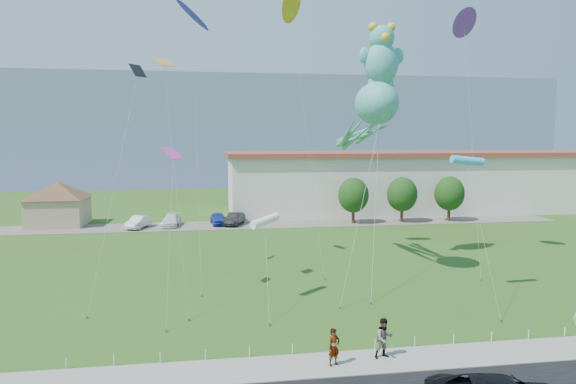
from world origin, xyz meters
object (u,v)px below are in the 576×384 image
at_px(pedestrian_right, 384,338).
at_px(parked_car_blue, 218,219).
at_px(pavilion, 58,200).
at_px(warehouse, 444,180).
at_px(octopus_kite, 370,116).
at_px(teddy_bear_kite, 381,58).
at_px(parked_car_white, 171,220).
at_px(parked_car_silver, 138,222).
at_px(parked_car_black, 235,219).
at_px(pedestrian_left, 334,347).

relative_size(pedestrian_right, parked_car_blue, 0.45).
height_order(pavilion, warehouse, warehouse).
bearing_deg(pavilion, octopus_kite, -41.83).
distance_m(parked_car_blue, teddy_bear_kite, 28.50).
bearing_deg(teddy_bear_kite, pedestrian_right, -107.74).
relative_size(pavilion, parked_car_white, 2.06).
bearing_deg(octopus_kite, parked_car_blue, 114.41).
bearing_deg(parked_car_silver, warehouse, 31.34).
bearing_deg(parked_car_black, parked_car_blue, -176.81).
bearing_deg(pavilion, parked_car_white, -11.84).
relative_size(pavilion, parked_car_silver, 2.22).
bearing_deg(parked_car_blue, parked_car_white, 176.37).
height_order(pedestrian_left, teddy_bear_kite, teddy_bear_kite).
bearing_deg(octopus_kite, parked_car_white, 124.66).
height_order(pavilion, parked_car_blue, pavilion).
relative_size(pedestrian_right, teddy_bear_kite, 0.10).
distance_m(pedestrian_right, parked_car_blue, 38.65).
relative_size(parked_car_silver, parked_car_white, 0.93).
height_order(pavilion, parked_car_silver, pavilion).
relative_size(warehouse, octopus_kite, 4.38).
height_order(pavilion, parked_car_black, pavilion).
height_order(pavilion, octopus_kite, octopus_kite).
relative_size(warehouse, pedestrian_right, 33.25).
xyz_separation_m(pedestrian_right, parked_car_blue, (-6.77, 38.05, -0.27)).
bearing_deg(pedestrian_left, pedestrian_right, -15.23).
relative_size(parked_car_blue, teddy_bear_kite, 0.21).
height_order(parked_car_silver, parked_car_white, parked_car_silver).
xyz_separation_m(parked_car_silver, octopus_kite, (19.51, -22.35, 10.89)).
relative_size(pedestrian_right, parked_car_black, 0.44).
height_order(parked_car_blue, parked_car_black, same).
distance_m(pedestrian_left, parked_car_silver, 39.68).
height_order(parked_car_white, parked_car_blue, parked_car_blue).
bearing_deg(teddy_bear_kite, parked_car_white, 131.31).
xyz_separation_m(warehouse, pedestrian_left, (-27.42, -46.92, -3.19)).
distance_m(pavilion, octopus_kite, 39.70).
height_order(parked_car_white, octopus_kite, octopus_kite).
bearing_deg(octopus_kite, parked_car_black, 110.99).
distance_m(warehouse, parked_car_silver, 41.86).
bearing_deg(pedestrian_left, parked_car_silver, 84.63).
bearing_deg(parked_car_white, pedestrian_right, -66.92).
height_order(pedestrian_left, parked_car_white, pedestrian_left).
height_order(pavilion, pedestrian_right, pavilion).
height_order(warehouse, octopus_kite, octopus_kite).
relative_size(pedestrian_right, octopus_kite, 0.13).
height_order(warehouse, parked_car_black, warehouse).
distance_m(pedestrian_left, parked_car_blue, 38.71).
bearing_deg(pedestrian_right, parked_car_black, 87.98).
xyz_separation_m(parked_car_black, teddy_bear_kite, (10.54, -19.95, 15.48)).
bearing_deg(warehouse, parked_car_blue, -165.09).
xyz_separation_m(warehouse, parked_car_blue, (-31.74, -8.45, -3.37)).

